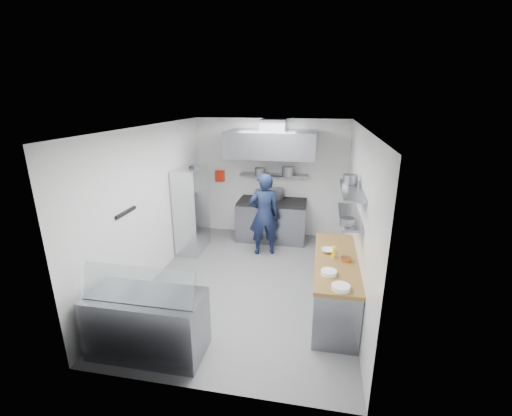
% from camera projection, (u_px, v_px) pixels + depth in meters
% --- Properties ---
extents(floor, '(5.00, 5.00, 0.00)m').
position_uv_depth(floor, '(250.00, 282.00, 6.31)').
color(floor, '#59595B').
rests_on(floor, ground).
extents(ceiling, '(5.00, 5.00, 0.00)m').
position_uv_depth(ceiling, '(249.00, 127.00, 5.45)').
color(ceiling, silver).
rests_on(ceiling, wall_back).
extents(wall_back, '(3.60, 2.80, 0.02)m').
position_uv_depth(wall_back, '(271.00, 178.00, 8.22)').
color(wall_back, white).
rests_on(wall_back, floor).
extents(wall_front, '(3.60, 2.80, 0.02)m').
position_uv_depth(wall_front, '(200.00, 285.00, 3.55)').
color(wall_front, white).
rests_on(wall_front, floor).
extents(wall_left, '(2.80, 5.00, 0.02)m').
position_uv_depth(wall_left, '(153.00, 204.00, 6.20)').
color(wall_left, white).
rests_on(wall_left, floor).
extents(wall_right, '(2.80, 5.00, 0.02)m').
position_uv_depth(wall_right, '(358.00, 217.00, 5.56)').
color(wall_right, white).
rests_on(wall_right, floor).
extents(gas_range, '(1.60, 0.80, 0.90)m').
position_uv_depth(gas_range, '(272.00, 221.00, 8.12)').
color(gas_range, gray).
rests_on(gas_range, floor).
extents(cooktop, '(1.57, 0.78, 0.06)m').
position_uv_depth(cooktop, '(272.00, 202.00, 7.97)').
color(cooktop, black).
rests_on(cooktop, gas_range).
extents(stock_pot_left, '(0.31, 0.31, 0.20)m').
position_uv_depth(stock_pot_left, '(262.00, 194.00, 8.17)').
color(stock_pot_left, slate).
rests_on(stock_pot_left, cooktop).
extents(stock_pot_mid, '(0.37, 0.37, 0.24)m').
position_uv_depth(stock_pot_mid, '(276.00, 194.00, 8.10)').
color(stock_pot_mid, slate).
rests_on(stock_pot_mid, cooktop).
extents(over_range_shelf, '(1.60, 0.30, 0.04)m').
position_uv_depth(over_range_shelf, '(274.00, 175.00, 8.01)').
color(over_range_shelf, gray).
rests_on(over_range_shelf, wall_back).
extents(shelf_pot_a, '(0.23, 0.23, 0.18)m').
position_uv_depth(shelf_pot_a, '(260.00, 172.00, 7.81)').
color(shelf_pot_a, slate).
rests_on(shelf_pot_a, over_range_shelf).
extents(shelf_pot_b, '(0.27, 0.27, 0.22)m').
position_uv_depth(shelf_pot_b, '(288.00, 171.00, 7.78)').
color(shelf_pot_b, slate).
rests_on(shelf_pot_b, over_range_shelf).
extents(extractor_hood, '(1.90, 1.15, 0.55)m').
position_uv_depth(extractor_hood, '(272.00, 144.00, 7.39)').
color(extractor_hood, gray).
rests_on(extractor_hood, wall_back).
extents(hood_duct, '(0.55, 0.55, 0.24)m').
position_uv_depth(hood_duct, '(274.00, 125.00, 7.48)').
color(hood_duct, slate).
rests_on(hood_duct, extractor_hood).
extents(red_firebox, '(0.22, 0.10, 0.26)m').
position_uv_depth(red_firebox, '(220.00, 176.00, 8.38)').
color(red_firebox, red).
rests_on(red_firebox, wall_back).
extents(chef, '(0.75, 0.61, 1.78)m').
position_uv_depth(chef, '(264.00, 215.00, 7.23)').
color(chef, '#111A35').
rests_on(chef, floor).
extents(wire_rack, '(0.50, 0.90, 1.85)m').
position_uv_depth(wire_rack, '(192.00, 210.00, 7.41)').
color(wire_rack, silver).
rests_on(wire_rack, floor).
extents(rack_bin_a, '(0.17, 0.21, 0.19)m').
position_uv_depth(rack_bin_a, '(188.00, 219.00, 7.22)').
color(rack_bin_a, white).
rests_on(rack_bin_a, wire_rack).
extents(rack_bin_b, '(0.15, 0.19, 0.17)m').
position_uv_depth(rack_bin_b, '(195.00, 190.00, 7.56)').
color(rack_bin_b, yellow).
rests_on(rack_bin_b, wire_rack).
extents(rack_jar, '(0.11, 0.11, 0.18)m').
position_uv_depth(rack_jar, '(192.00, 170.00, 7.15)').
color(rack_jar, black).
rests_on(rack_jar, wire_rack).
extents(knife_strip, '(0.04, 0.55, 0.05)m').
position_uv_depth(knife_strip, '(126.00, 212.00, 5.31)').
color(knife_strip, black).
rests_on(knife_strip, wall_left).
extents(prep_counter_base, '(0.62, 2.00, 0.84)m').
position_uv_depth(prep_counter_base, '(334.00, 287.00, 5.36)').
color(prep_counter_base, gray).
rests_on(prep_counter_base, floor).
extents(prep_counter_top, '(0.65, 2.04, 0.06)m').
position_uv_depth(prep_counter_top, '(336.00, 261.00, 5.22)').
color(prep_counter_top, brown).
rests_on(prep_counter_top, prep_counter_base).
extents(plate_stack_a, '(0.24, 0.24, 0.06)m').
position_uv_depth(plate_stack_a, '(341.00, 287.00, 4.38)').
color(plate_stack_a, white).
rests_on(plate_stack_a, prep_counter_top).
extents(plate_stack_b, '(0.22, 0.22, 0.06)m').
position_uv_depth(plate_stack_b, '(329.00, 272.00, 4.76)').
color(plate_stack_b, white).
rests_on(plate_stack_b, prep_counter_top).
extents(copper_pan, '(0.15, 0.15, 0.06)m').
position_uv_depth(copper_pan, '(346.00, 259.00, 5.14)').
color(copper_pan, '#CF6F3A').
rests_on(copper_pan, prep_counter_top).
extents(squeeze_bottle, '(0.06, 0.06, 0.18)m').
position_uv_depth(squeeze_bottle, '(334.00, 252.00, 5.25)').
color(squeeze_bottle, yellow).
rests_on(squeeze_bottle, prep_counter_top).
extents(mixing_bowl, '(0.22, 0.22, 0.05)m').
position_uv_depth(mixing_bowl, '(328.00, 250.00, 5.45)').
color(mixing_bowl, white).
rests_on(mixing_bowl, prep_counter_top).
extents(wall_shelf_lower, '(0.30, 1.30, 0.04)m').
position_uv_depth(wall_shelf_lower, '(349.00, 216.00, 5.28)').
color(wall_shelf_lower, gray).
rests_on(wall_shelf_lower, wall_right).
extents(wall_shelf_upper, '(0.30, 1.30, 0.04)m').
position_uv_depth(wall_shelf_upper, '(352.00, 190.00, 5.15)').
color(wall_shelf_upper, gray).
rests_on(wall_shelf_upper, wall_right).
extents(shelf_pot_c, '(0.21, 0.21, 0.10)m').
position_uv_depth(shelf_pot_c, '(347.00, 221.00, 4.87)').
color(shelf_pot_c, slate).
rests_on(shelf_pot_c, wall_shelf_lower).
extents(shelf_pot_d, '(0.23, 0.23, 0.14)m').
position_uv_depth(shelf_pot_d, '(350.00, 179.00, 5.46)').
color(shelf_pot_d, slate).
rests_on(shelf_pot_d, wall_shelf_upper).
extents(display_case, '(1.50, 0.70, 0.85)m').
position_uv_depth(display_case, '(147.00, 324.00, 4.48)').
color(display_case, gray).
rests_on(display_case, floor).
extents(display_glass, '(1.47, 0.19, 0.42)m').
position_uv_depth(display_glass, '(137.00, 285.00, 4.17)').
color(display_glass, silver).
rests_on(display_glass, display_case).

